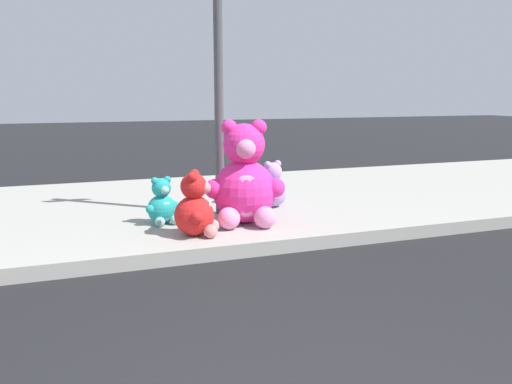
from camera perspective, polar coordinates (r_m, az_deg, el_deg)
The scene contains 7 objects.
sidewalk at distance 7.16m, azimuth -13.45°, elevation -2.11°, with size 28.00×4.40×0.15m, color #9E9B93.
sign_pole at distance 6.40m, azimuth -4.12°, elevation 12.67°, with size 0.56×0.11×3.20m.
plush_pink_large at distance 5.96m, azimuth -1.26°, elevation 1.05°, with size 0.90×0.84×1.19m.
plush_red at distance 5.51m, azimuth -6.56°, elevation -1.94°, with size 0.49×0.51×0.69m.
plush_brown at distance 7.09m, azimuth -1.81°, elevation 0.30°, with size 0.35×0.34×0.49m.
plush_teal at distance 6.07m, azimuth -10.20°, elevation -1.42°, with size 0.41×0.38×0.55m.
plush_lavender at distance 6.89m, azimuth 1.72°, elevation 0.42°, with size 0.46×0.44×0.61m.
Camera 1 is at (-0.77, -1.74, 1.63)m, focal length 36.56 mm.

